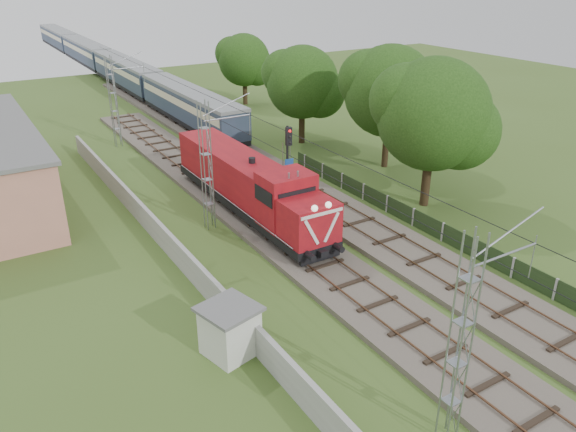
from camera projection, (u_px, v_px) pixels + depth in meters
ground at (368, 303)px, 27.38m from camera, size 140.00×140.00×0.00m
track_main at (293, 244)px, 32.74m from camera, size 4.20×70.00×0.45m
track_side at (260, 166)px, 45.21m from camera, size 4.20×80.00×0.45m
catenary at (207, 166)px, 33.62m from camera, size 3.31×70.00×8.00m
boundary_wall at (156, 229)px, 33.30m from camera, size 0.25×40.00×1.50m
fence at (443, 232)px, 33.26m from camera, size 0.12×32.00×1.20m
locomotive at (249, 184)px, 36.03m from camera, size 2.92×16.70×4.24m
coach_rake at (104, 60)px, 80.13m from camera, size 2.82×84.25×3.26m
signal_post at (288, 152)px, 36.91m from camera, size 0.61×0.48×5.54m
relay_hut at (230, 330)px, 23.47m from camera, size 2.68×2.68×2.28m
tree_a at (434, 116)px, 36.04m from camera, size 7.67×7.31×9.94m
tree_b at (391, 92)px, 43.32m from camera, size 7.46×7.10×9.67m
tree_c at (303, 83)px, 49.58m from camera, size 6.74×6.42×8.74m
tree_d at (245, 61)px, 63.79m from camera, size 6.16×5.87×7.99m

